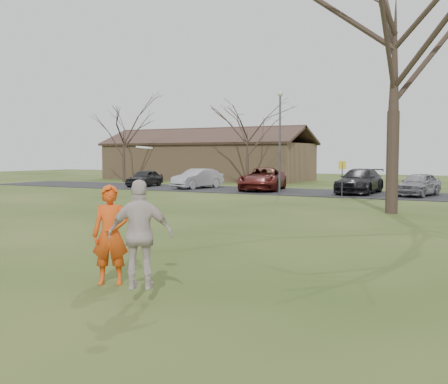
{
  "coord_description": "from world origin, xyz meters",
  "views": [
    {
      "loc": [
        6.04,
        -7.35,
        2.4
      ],
      "look_at": [
        0.0,
        4.0,
        1.5
      ],
      "focal_mm": 42.16,
      "sensor_mm": 36.0,
      "label": 1
    }
  ],
  "objects": [
    {
      "name": "car_4",
      "position": [
        1.7,
        24.99,
        0.72
      ],
      "size": [
        2.41,
        4.25,
        1.36
      ],
      "primitive_type": "imported",
      "rotation": [
        0.0,
        0.0,
        -0.21
      ],
      "color": "gray",
      "rests_on": "parking_strip"
    },
    {
      "name": "sign_yellow",
      "position": [
        -2.0,
        22.0,
        1.45
      ],
      "size": [
        0.35,
        0.35,
        2.08
      ],
      "color": "#47474C",
      "rests_on": "ground"
    },
    {
      "name": "player_defender",
      "position": [
        -0.36,
        0.19,
        0.93
      ],
      "size": [
        0.81,
        0.72,
        1.86
      ],
      "primitive_type": "imported",
      "rotation": [
        0.0,
        0.0,
        0.5
      ],
      "color": "#DC4912",
      "rests_on": "ground"
    },
    {
      "name": "ground",
      "position": [
        0.0,
        0.0,
        0.0
      ],
      "size": [
        120.0,
        120.0,
        0.0
      ],
      "primitive_type": "plane",
      "color": "#1E380F",
      "rests_on": "ground"
    },
    {
      "name": "car_2",
      "position": [
        -8.3,
        25.15,
        0.81
      ],
      "size": [
        3.73,
        5.96,
        1.54
      ],
      "primitive_type": "imported",
      "rotation": [
        0.0,
        0.0,
        0.23
      ],
      "color": "#571814",
      "rests_on": "parking_strip"
    },
    {
      "name": "car_0",
      "position": [
        -18.02,
        25.03,
        0.68
      ],
      "size": [
        1.96,
        3.92,
        1.28
      ],
      "primitive_type": "imported",
      "rotation": [
        0.0,
        0.0,
        0.12
      ],
      "color": "black",
      "rests_on": "parking_strip"
    },
    {
      "name": "car_1",
      "position": [
        -13.37,
        25.05,
        0.74
      ],
      "size": [
        2.28,
        4.44,
        1.39
      ],
      "primitive_type": "imported",
      "rotation": [
        0.0,
        0.0,
        -0.2
      ],
      "color": "#A3A3A8",
      "rests_on": "parking_strip"
    },
    {
      "name": "catching_play",
      "position": [
        0.92,
        -0.58,
        1.13
      ],
      "size": [
        1.12,
        0.89,
        2.31
      ],
      "color": "beige",
      "rests_on": "ground"
    },
    {
      "name": "building",
      "position": [
        -20.0,
        38.0,
        1.93
      ],
      "size": [
        20.6,
        8.5,
        5.14
      ],
      "color": "#8C6D4C",
      "rests_on": "ground"
    },
    {
      "name": "lamp_post",
      "position": [
        -6.0,
        22.5,
        3.97
      ],
      "size": [
        0.34,
        0.34,
        6.27
      ],
      "color": "#47474C",
      "rests_on": "ground"
    },
    {
      "name": "big_tree",
      "position": [
        2.0,
        15.0,
        7.0
      ],
      "size": [
        9.0,
        9.0,
        14.0
      ],
      "primitive_type": null,
      "color": "#352821",
      "rests_on": "ground"
    },
    {
      "name": "parking_strip",
      "position": [
        0.0,
        25.0,
        0.02
      ],
      "size": [
        62.0,
        6.5,
        0.04
      ],
      "primitive_type": "cube",
      "color": "black",
      "rests_on": "ground"
    },
    {
      "name": "car_3",
      "position": [
        -1.82,
        25.42,
        0.8
      ],
      "size": [
        2.2,
        5.28,
        1.52
      ],
      "primitive_type": "imported",
      "rotation": [
        0.0,
        0.0,
        -0.01
      ],
      "color": "black",
      "rests_on": "parking_strip"
    }
  ]
}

